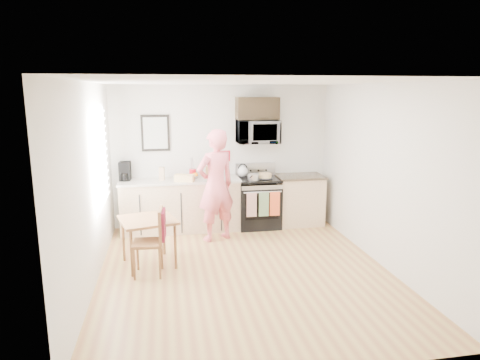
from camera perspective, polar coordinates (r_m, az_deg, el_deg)
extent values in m
plane|color=#9C653C|center=(6.15, 0.65, -12.06)|extent=(4.60, 4.60, 0.00)
cube|color=silver|center=(7.98, -2.43, 3.22)|extent=(4.00, 0.04, 2.60)
cube|color=silver|center=(3.60, 7.66, -7.55)|extent=(4.00, 0.04, 2.60)
cube|color=silver|center=(5.73, -19.38, -0.84)|extent=(0.04, 4.60, 2.60)
cube|color=silver|center=(6.43, 18.48, 0.54)|extent=(0.04, 4.60, 2.60)
cube|color=white|center=(5.63, 0.71, 12.95)|extent=(4.00, 4.60, 0.04)
cube|color=white|center=(6.46, -18.27, 2.86)|extent=(0.02, 1.40, 1.50)
cube|color=white|center=(6.46, -18.18, 2.86)|extent=(0.01, 1.30, 1.40)
cube|color=tan|center=(7.80, -7.92, -3.47)|extent=(2.10, 0.60, 0.90)
cube|color=beige|center=(7.69, -8.02, -0.09)|extent=(2.14, 0.64, 0.04)
cube|color=tan|center=(8.18, 7.89, -2.75)|extent=(0.84, 0.60, 0.90)
cube|color=black|center=(8.08, 7.98, 0.48)|extent=(0.88, 0.64, 0.04)
cube|color=black|center=(7.97, 2.44, -3.51)|extent=(0.76, 0.65, 0.77)
cube|color=black|center=(7.66, 2.96, -3.66)|extent=(0.61, 0.02, 0.45)
cube|color=#ACADB1|center=(7.58, 2.98, -1.25)|extent=(0.74, 0.02, 0.14)
cylinder|color=#ACADB1|center=(7.54, 3.06, -1.63)|extent=(0.68, 0.02, 0.02)
cube|color=black|center=(7.85, 2.48, 0.11)|extent=(0.76, 0.65, 0.04)
cube|color=#ACADB1|center=(8.09, 2.06, 1.47)|extent=(0.76, 0.08, 0.24)
cube|color=silver|center=(7.55, 1.57, -3.32)|extent=(0.18, 0.02, 0.44)
cube|color=#5B7B52|center=(7.60, 3.20, -3.24)|extent=(0.18, 0.02, 0.44)
cube|color=red|center=(7.64, 4.66, -3.17)|extent=(0.18, 0.02, 0.44)
imported|color=#ACADB1|center=(7.82, 2.36, 6.44)|extent=(0.76, 0.51, 0.42)
cube|color=black|center=(7.84, 2.32, 9.53)|extent=(0.76, 0.35, 0.40)
cube|color=black|center=(7.84, -11.22, 6.17)|extent=(0.50, 0.03, 0.65)
cube|color=#BAC0B5|center=(7.82, -11.22, 6.15)|extent=(0.42, 0.01, 0.56)
cube|color=red|center=(7.98, -2.06, 3.22)|extent=(0.20, 0.02, 0.20)
imported|color=#CB374B|center=(7.13, -3.25, -0.74)|extent=(0.81, 0.69, 1.88)
cube|color=brown|center=(6.28, -12.20, -5.23)|extent=(0.74, 0.74, 0.04)
cylinder|color=brown|center=(6.05, -14.25, -9.48)|extent=(0.04, 0.04, 0.66)
cylinder|color=brown|center=(6.18, -8.61, -8.78)|extent=(0.04, 0.04, 0.66)
cylinder|color=brown|center=(6.62, -15.29, -7.67)|extent=(0.04, 0.04, 0.66)
cylinder|color=brown|center=(6.74, -10.12, -7.08)|extent=(0.04, 0.04, 0.66)
cube|color=brown|center=(6.01, -12.20, -8.22)|extent=(0.43, 0.43, 0.04)
cube|color=brown|center=(5.92, -10.49, -5.96)|extent=(0.07, 0.40, 0.47)
cube|color=maroon|center=(5.91, -10.26, -5.87)|extent=(0.09, 0.36, 0.40)
cylinder|color=brown|center=(5.97, -13.92, -10.92)|extent=(0.03, 0.03, 0.44)
cylinder|color=brown|center=(5.93, -10.64, -10.93)|extent=(0.03, 0.03, 0.44)
cylinder|color=brown|center=(6.27, -13.49, -9.75)|extent=(0.03, 0.03, 0.44)
cylinder|color=brown|center=(6.24, -10.38, -9.74)|extent=(0.03, 0.03, 0.44)
cube|color=brown|center=(7.79, -4.05, 1.07)|extent=(0.14, 0.16, 0.21)
cylinder|color=red|center=(7.83, -6.33, 0.89)|extent=(0.12, 0.12, 0.16)
imported|color=silver|center=(7.77, -6.26, 0.43)|extent=(0.24, 0.24, 0.05)
cube|color=tan|center=(7.66, -10.39, 0.83)|extent=(0.10, 0.10, 0.23)
cube|color=black|center=(7.80, -15.09, 1.17)|extent=(0.20, 0.24, 0.33)
cylinder|color=black|center=(7.71, -15.11, 0.43)|extent=(0.12, 0.12, 0.12)
cube|color=#DAAF72|center=(7.51, -7.41, 0.27)|extent=(0.37, 0.26, 0.12)
cylinder|color=black|center=(7.79, 3.33, 0.26)|extent=(0.29, 0.29, 0.02)
cylinder|color=tan|center=(7.78, 3.34, 0.62)|extent=(0.24, 0.24, 0.08)
sphere|color=silver|center=(7.92, 0.37, 1.13)|extent=(0.20, 0.20, 0.20)
cone|color=silver|center=(7.90, 0.37, 1.87)|extent=(0.06, 0.06, 0.06)
torus|color=black|center=(7.91, 0.37, 1.57)|extent=(0.18, 0.02, 0.18)
cylinder|color=#ACADB1|center=(7.64, 1.80, 0.40)|extent=(0.21, 0.21, 0.11)
cylinder|color=black|center=(7.48, 1.53, 0.48)|extent=(0.10, 0.18, 0.02)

